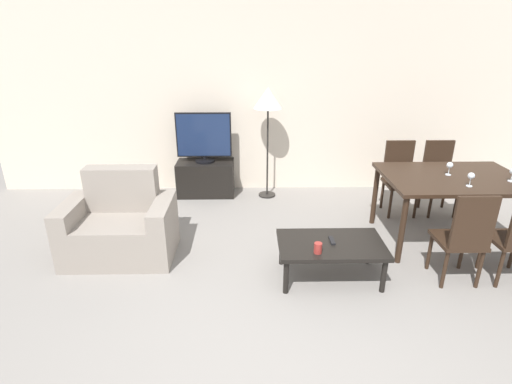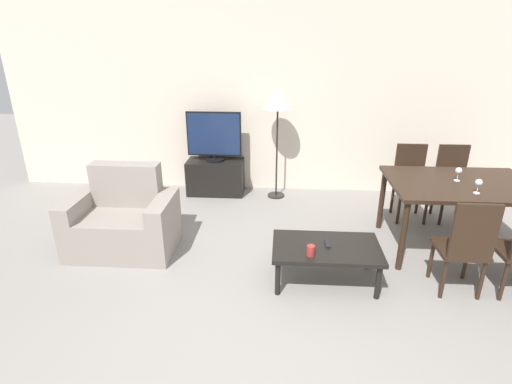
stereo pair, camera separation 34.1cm
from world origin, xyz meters
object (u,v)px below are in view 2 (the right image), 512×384
at_px(remote_primary, 328,244).
at_px(wine_glass_right, 459,172).
at_px(coffee_table, 326,250).
at_px(cup_white_near, 311,251).
at_px(dining_chair_near, 466,245).
at_px(floor_lamp, 278,102).
at_px(wine_glass_left, 479,183).
at_px(armchair, 123,222).
at_px(tv, 214,136).
at_px(dining_table, 461,189).
at_px(tv_stand, 216,177).
at_px(dining_chair_far_left, 410,179).
at_px(dining_chair_far, 452,180).

xyz_separation_m(remote_primary, wine_glass_right, (1.38, 0.73, 0.49)).
distance_m(coffee_table, cup_white_near, 0.26).
height_order(dining_chair_near, remote_primary, dining_chair_near).
relative_size(dining_chair_near, floor_lamp, 0.60).
height_order(remote_primary, cup_white_near, cup_white_near).
bearing_deg(wine_glass_left, wine_glass_right, 98.46).
bearing_deg(cup_white_near, armchair, 161.60).
bearing_deg(armchair, tv, 66.71).
bearing_deg(tv, wine_glass_left, -31.57).
height_order(dining_table, cup_white_near, dining_table).
bearing_deg(tv_stand, dining_table, -27.08).
height_order(tv_stand, cup_white_near, tv_stand).
bearing_deg(dining_chair_far_left, dining_chair_far, 0.00).
distance_m(tv, floor_lamp, 1.02).
bearing_deg(floor_lamp, dining_table, -35.28).
distance_m(dining_chair_near, remote_primary, 1.18).
bearing_deg(tv_stand, wine_glass_right, -26.71).
relative_size(dining_chair_near, wine_glass_right, 6.35).
xyz_separation_m(dining_chair_near, wine_glass_left, (0.27, 0.53, 0.37)).
relative_size(coffee_table, dining_chair_near, 1.07).
xyz_separation_m(tv, dining_chair_far, (3.08, -0.61, -0.35)).
bearing_deg(remote_primary, wine_glass_left, 15.12).
height_order(dining_chair_near, wine_glass_right, dining_chair_near).
bearing_deg(floor_lamp, dining_chair_far, -13.82).
height_order(armchair, remote_primary, armchair).
height_order(cup_white_near, wine_glass_left, wine_glass_left).
bearing_deg(remote_primary, wine_glass_right, 27.91).
bearing_deg(remote_primary, cup_white_near, -129.35).
bearing_deg(wine_glass_left, dining_chair_near, -116.50).
distance_m(floor_lamp, wine_glass_left, 2.61).
bearing_deg(tv_stand, armchair, -113.26).
xyz_separation_m(dining_table, dining_chair_far, (0.26, 0.83, -0.19)).
height_order(coffee_table, wine_glass_left, wine_glass_left).
height_order(dining_chair_far, dining_chair_far_left, same).
bearing_deg(dining_chair_near, dining_chair_far_left, 90.00).
relative_size(dining_chair_far, floor_lamp, 0.60).
height_order(tv, dining_chair_far_left, tv).
relative_size(dining_chair_far_left, cup_white_near, 9.47).
bearing_deg(remote_primary, tv_stand, 123.37).
bearing_deg(dining_chair_near, remote_primary, 172.90).
xyz_separation_m(tv, wine_glass_left, (2.83, -1.74, 0.02)).
distance_m(dining_chair_far, remote_primary, 2.27).
bearing_deg(dining_chair_far, dining_chair_near, -107.08).
bearing_deg(wine_glass_left, tv, 148.43).
distance_m(dining_chair_near, wine_glass_right, 0.98).
bearing_deg(dining_chair_near, cup_white_near, -177.38).
distance_m(tv, remote_primary, 2.59).
bearing_deg(armchair, cup_white_near, -18.40).
xyz_separation_m(dining_table, wine_glass_left, (0.01, -0.30, 0.18)).
bearing_deg(tv, dining_chair_far, -11.20).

